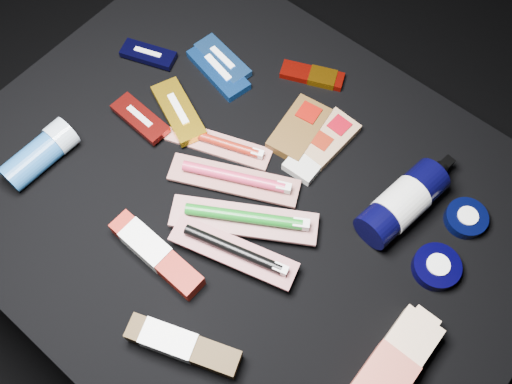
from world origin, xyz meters
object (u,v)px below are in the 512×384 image
Objects in this scene: bodywash_bottle at (390,370)px; deodorant_stick at (41,154)px; lotion_bottle at (402,203)px; toothpaste_carton_red at (153,251)px.

deodorant_stick is (-0.66, -0.09, 0.01)m from bodywash_bottle.
lotion_bottle reaches higher than toothpaste_carton_red.
toothpaste_carton_red is at bearing -167.79° from bodywash_bottle.
bodywash_bottle reaches higher than toothpaste_carton_red.
lotion_bottle is at bearing 32.57° from deodorant_stick.
lotion_bottle reaches higher than bodywash_bottle.
bodywash_bottle is 1.41× the size of deodorant_stick.
bodywash_bottle is 1.08× the size of toothpaste_carton_red.
lotion_bottle is 1.57× the size of deodorant_stick.
deodorant_stick is at bearing -173.05° from bodywash_bottle.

